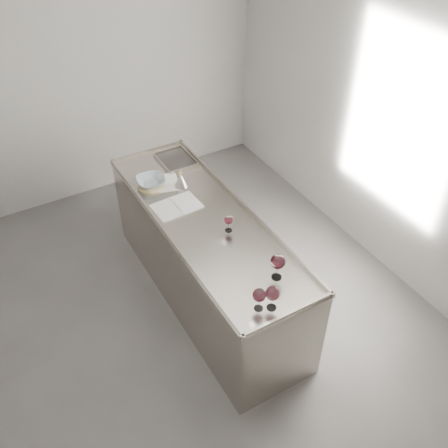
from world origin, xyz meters
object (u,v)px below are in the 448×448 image
wine_glass_left (259,296)px  wine_funnel (181,181)px  wine_glass_middle (273,294)px  wine_glass_right (278,262)px  wine_glass_small (229,220)px  ceramic_bowl (151,181)px  counter (206,259)px  notebook (177,206)px

wine_glass_left → wine_funnel: 1.56m
wine_glass_middle → wine_glass_right: wine_glass_right is taller
wine_glass_right → wine_glass_small: size_ratio=1.44×
wine_glass_left → wine_funnel: (0.18, 1.55, -0.07)m
wine_glass_middle → wine_glass_small: (0.16, 0.85, -0.03)m
wine_glass_left → wine_glass_right: 0.33m
wine_glass_small → ceramic_bowl: wine_glass_small is taller
counter → wine_funnel: wine_funnel is taller
ceramic_bowl → wine_funnel: wine_funnel is taller
counter → wine_glass_left: wine_glass_left is taller
notebook → ceramic_bowl: size_ratio=1.60×
wine_glass_right → wine_glass_small: wine_glass_right is taller
counter → ceramic_bowl: (-0.20, 0.65, 0.52)m
wine_glass_left → wine_glass_right: wine_glass_right is taller
counter → wine_funnel: bearing=86.2°
counter → wine_glass_middle: bearing=-93.4°
wine_glass_middle → ceramic_bowl: 1.73m
wine_glass_left → notebook: bearing=89.5°
wine_glass_right → wine_glass_middle: bearing=-131.4°
wine_glass_middle → wine_funnel: (0.10, 1.59, -0.08)m
wine_glass_right → wine_glass_small: bearing=93.4°
counter → wine_funnel: 0.74m
wine_glass_left → ceramic_bowl: size_ratio=0.72×
wine_glass_small → notebook: bearing=114.8°
wine_glass_small → wine_funnel: wine_funnel is taller
wine_funnel → counter: bearing=-93.8°
wine_glass_middle → ceramic_bowl: (-0.13, 1.72, -0.09)m
counter → wine_glass_small: (0.09, -0.23, 0.57)m
wine_glass_left → wine_glass_right: (0.27, 0.18, 0.02)m
wine_glass_left → wine_funnel: wine_funnel is taller
wine_glass_right → wine_funnel: (-0.10, 1.37, -0.10)m
wine_glass_left → wine_glass_small: 0.84m
wine_glass_left → ceramic_bowl: 1.69m
notebook → ceramic_bowl: 0.40m
wine_glass_right → wine_glass_small: 0.63m
wine_glass_middle → wine_glass_right: (0.19, 0.22, 0.01)m
wine_glass_middle → notebook: size_ratio=0.49×
wine_glass_middle → ceramic_bowl: bearing=94.4°
wine_glass_left → notebook: wine_glass_left is taller
notebook → wine_funnel: 0.31m
wine_glass_middle → notebook: 1.34m
counter → wine_glass_right: size_ratio=11.23×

